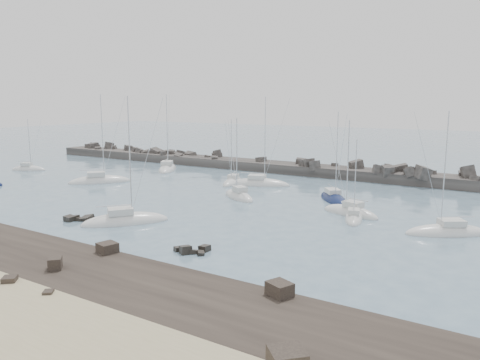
# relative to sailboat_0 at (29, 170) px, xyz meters

# --- Properties ---
(ground) EXTENTS (400.00, 400.00, 0.00)m
(ground) POSITION_rel_sailboat_0_xyz_m (46.97, -11.90, -0.14)
(ground) COLOR slate
(ground) RESTS_ON ground
(rock_shelf) EXTENTS (140.00, 12.46, 1.93)m
(rock_shelf) POSITION_rel_sailboat_0_xyz_m (47.26, -33.85, -0.12)
(rock_shelf) COLOR black
(rock_shelf) RESTS_ON ground
(rock_cluster_near) EXTENTS (3.71, 2.82, 1.44)m
(rock_cluster_near) POSITION_rel_sailboat_0_xyz_m (42.24, -21.58, -0.09)
(rock_cluster_near) COLOR black
(rock_cluster_near) RESTS_ON ground
(rock_cluster_far) EXTENTS (3.50, 2.74, 1.19)m
(rock_cluster_far) POSITION_rel_sailboat_0_xyz_m (61.08, -23.66, 0.02)
(rock_cluster_far) COLOR black
(rock_cluster_far) RESTS_ON ground
(breakwater) EXTENTS (115.00, 8.15, 5.47)m
(breakwater) POSITION_rel_sailboat_0_xyz_m (39.79, 26.09, 0.22)
(breakwater) COLOR #322F2D
(breakwater) RESTS_ON ground
(sailboat_0) EXTENTS (7.33, 5.26, 11.43)m
(sailboat_0) POSITION_rel_sailboat_0_xyz_m (0.00, 0.00, 0.00)
(sailboat_0) COLOR silver
(sailboat_0) RESTS_ON ground
(sailboat_1) EXTENTS (8.40, 10.66, 16.63)m
(sailboat_1) POSITION_rel_sailboat_0_xyz_m (23.84, 15.55, 0.01)
(sailboat_1) COLOR silver
(sailboat_1) RESTS_ON ground
(sailboat_3) EXTENTS (9.05, 10.15, 16.44)m
(sailboat_3) POSITION_rel_sailboat_0_xyz_m (23.72, -2.20, 0.01)
(sailboat_3) COLOR silver
(sailboat_3) RESTS_ON ground
(sailboat_4) EXTENTS (10.62, 6.20, 15.89)m
(sailboat_4) POSITION_rel_sailboat_0_xyz_m (48.62, 10.59, -0.00)
(sailboat_4) COLOR silver
(sailboat_4) RESTS_ON ground
(sailboat_5) EXTENTS (7.96, 6.22, 12.69)m
(sailboat_5) POSITION_rel_sailboat_0_xyz_m (51.30, -0.25, 0.02)
(sailboat_5) COLOR silver
(sailboat_5) RESTS_ON ground
(sailboat_6) EXTENTS (4.09, 7.86, 11.97)m
(sailboat_6) POSITION_rel_sailboat_0_xyz_m (43.84, 9.51, -0.01)
(sailboat_6) COLOR silver
(sailboat_6) RESTS_ON ground
(sailboat_7) EXTENTS (8.62, 9.80, 15.78)m
(sailboat_7) POSITION_rel_sailboat_0_xyz_m (47.76, -19.40, 0.01)
(sailboat_7) COLOR silver
(sailboat_7) RESTS_ON ground
(sailboat_8) EXTENTS (7.59, 8.34, 13.62)m
(sailboat_8) POSITION_rel_sailboat_0_xyz_m (63.70, 5.58, -0.01)
(sailboat_8) COLOR #101B45
(sailboat_8) RESTS_ON ground
(sailboat_9) EXTENTS (8.33, 4.59, 12.78)m
(sailboat_9) POSITION_rel_sailboat_0_xyz_m (68.56, -1.26, 0.01)
(sailboat_9) COLOR silver
(sailboat_9) RESTS_ON ground
(sailboat_10) EXTENTS (3.94, 6.81, 10.43)m
(sailboat_10) POSITION_rel_sailboat_0_xyz_m (69.82, -3.72, -0.01)
(sailboat_10) COLOR silver
(sailboat_10) RESTS_ON ground
(sailboat_11) EXTENTS (9.00, 7.28, 14.09)m
(sailboat_11) POSITION_rel_sailboat_0_xyz_m (80.27, -4.28, -0.01)
(sailboat_11) COLOR silver
(sailboat_11) RESTS_ON ground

